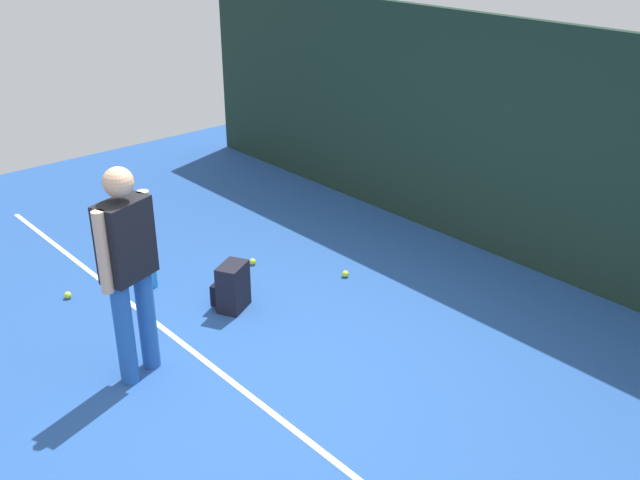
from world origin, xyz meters
The scene contains 9 objects.
ground_plane centered at (0.00, 0.00, 0.00)m, with size 12.00×12.00×0.00m, color #234C93.
back_fence centered at (0.00, 3.00, 1.19)m, with size 10.00×0.10×2.38m, color #192D23.
court_line centered at (0.00, -0.40, 0.00)m, with size 9.00×0.05×0.00m, color white.
tennis_player centered at (-0.69, -0.86, 0.97)m, with size 0.33×0.51×1.70m.
backpack centered at (-1.04, 0.26, 0.21)m, with size 0.37×0.36×0.44m.
tennis_ball_near_player centered at (-2.19, -0.79, 0.03)m, with size 0.07×0.07×0.07m, color #CCE033.
tennis_ball_by_fence centered at (-1.62, 0.91, 0.03)m, with size 0.07×0.07×0.07m, color #CCE033.
tennis_ball_mid_court centered at (-0.80, 1.44, 0.03)m, with size 0.07×0.07×0.07m, color #CCE033.
water_bottle centered at (-1.86, -0.07, 0.10)m, with size 0.07×0.07×0.21m, color #268CD8.
Camera 1 is at (3.82, -2.96, 3.38)m, focal length 41.23 mm.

